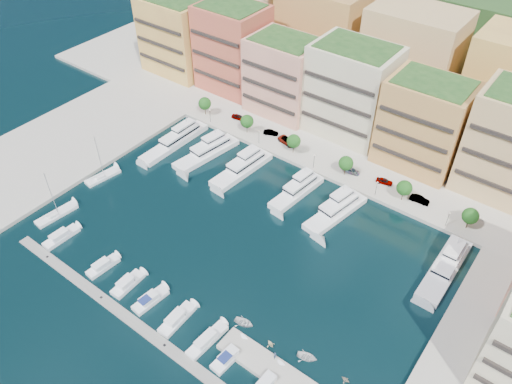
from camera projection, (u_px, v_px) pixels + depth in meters
ground at (240, 239)px, 113.66m from camera, size 400.00×400.00×0.00m
north_quay at (367, 120)px, 150.82m from camera, size 220.00×64.00×2.00m
west_quay at (46, 156)px, 137.04m from camera, size 34.00×76.00×2.00m
hillside at (430, 61)px, 179.59m from camera, size 240.00×40.00×58.00m
south_pontoon at (132, 321)px, 97.04m from camera, size 72.00×2.20×0.35m
apartment_0 at (177, 35)px, 164.84m from camera, size 22.00×16.50×24.80m
apartment_1 at (233, 48)px, 155.38m from camera, size 20.00×16.50×26.80m
apartment_2 at (284, 76)px, 145.96m from camera, size 20.00×15.50×22.80m
apartment_3 at (351, 91)px, 136.63m from camera, size 22.00×16.50×25.80m
apartment_4 at (424, 124)px, 126.09m from camera, size 20.00×15.50×23.80m
backblock_0 at (248, 13)px, 172.46m from camera, size 26.00×18.00×30.00m
backblock_1 at (322, 35)px, 158.83m from camera, size 26.00×18.00×30.00m
backblock_2 at (410, 61)px, 145.19m from camera, size 26.00×18.00×30.00m
tree_0 at (205, 104)px, 148.79m from camera, size 3.80×3.80×5.65m
tree_1 at (247, 121)px, 141.52m from camera, size 3.80×3.80×5.65m
tree_2 at (294, 141)px, 134.24m from camera, size 3.80×3.80×5.65m
tree_3 at (346, 163)px, 126.97m from camera, size 3.80×3.80×5.65m
tree_4 at (404, 188)px, 119.70m from camera, size 3.80×3.80×5.65m
tree_5 at (470, 216)px, 112.43m from camera, size 3.80×3.80×5.65m
lamppost_0 at (210, 114)px, 146.20m from camera, size 0.30×0.30×4.20m
lamppost_1 at (259, 135)px, 138.01m from camera, size 0.30×0.30×4.20m
lamppost_2 at (314, 159)px, 129.83m from camera, size 0.30×0.30×4.20m
lamppost_3 at (377, 186)px, 121.65m from camera, size 0.30×0.30×4.20m
lamppost_4 at (448, 217)px, 113.47m from camera, size 0.30×0.30×4.20m
yacht_0 at (177, 140)px, 140.85m from camera, size 4.67×23.33×7.30m
yacht_1 at (208, 151)px, 136.90m from camera, size 7.73×20.72×7.30m
yacht_2 at (243, 167)px, 131.60m from camera, size 6.49×19.82×7.30m
yacht_3 at (298, 189)px, 124.72m from camera, size 5.96×17.43×7.30m
yacht_4 at (337, 210)px, 119.15m from camera, size 7.96×18.99×7.30m
yacht_6 at (446, 266)px, 106.06m from camera, size 4.88×20.68×7.30m
cruiser_0 at (61, 237)px, 113.28m from camera, size 2.94×8.55×2.55m
cruiser_2 at (103, 266)px, 106.74m from camera, size 3.01×7.48×2.55m
cruiser_3 at (127, 284)px, 103.19m from camera, size 3.00×7.57×2.55m
cruiser_4 at (150, 300)px, 100.11m from camera, size 3.41×7.91×2.66m
cruiser_5 at (177, 319)px, 96.75m from camera, size 3.02×8.51×2.55m
cruiser_6 at (207, 341)px, 93.22m from camera, size 2.95×9.30×2.55m
cruiser_7 at (229, 356)px, 90.73m from camera, size 3.13×8.01×2.66m
cruiser_8 at (267, 383)px, 86.89m from camera, size 2.91×7.59×2.55m
sailboat_0 at (56, 215)px, 119.08m from camera, size 3.83×10.41×13.20m
sailboat_1 at (103, 177)px, 129.80m from camera, size 4.19×9.67×13.20m
tender_3 at (345, 379)px, 87.55m from camera, size 1.69×1.49×0.82m
tender_2 at (307, 357)px, 90.82m from camera, size 4.38×3.65×0.78m
tender_1 at (271, 344)px, 92.80m from camera, size 2.20×2.07×0.92m
tender_0 at (244, 323)px, 96.30m from camera, size 4.33×3.43×0.81m
car_0 at (239, 117)px, 148.73m from camera, size 4.52×2.39×1.46m
car_1 at (271, 133)px, 142.69m from camera, size 4.46×3.03×1.39m
car_2 at (287, 141)px, 139.38m from camera, size 6.28×3.90×1.62m
car_3 at (351, 170)px, 129.66m from camera, size 4.86×2.48×1.35m
car_4 at (384, 181)px, 126.37m from camera, size 4.43×2.52×1.42m
car_5 at (420, 199)px, 121.03m from camera, size 4.84×2.01×1.56m
person_0 at (275, 356)px, 89.40m from camera, size 0.61×0.76×1.79m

